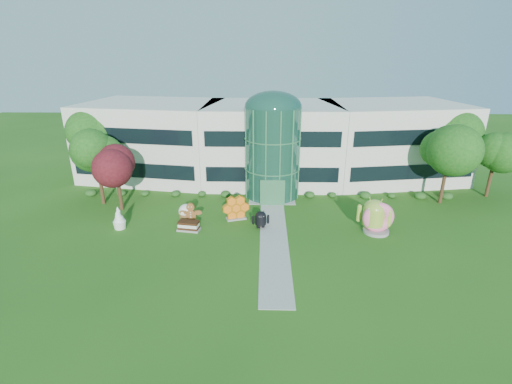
# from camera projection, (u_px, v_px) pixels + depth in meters

# --- Properties ---
(ground) EXTENTS (140.00, 140.00, 0.00)m
(ground) POSITION_uv_depth(u_px,v_px,m) (274.00, 247.00, 30.81)
(ground) COLOR #215114
(ground) RESTS_ON ground
(building) EXTENTS (46.00, 15.00, 9.30)m
(building) POSITION_uv_depth(u_px,v_px,m) (271.00, 142.00, 45.94)
(building) COLOR beige
(building) RESTS_ON ground
(atrium) EXTENTS (6.00, 6.00, 9.80)m
(atrium) POSITION_uv_depth(u_px,v_px,m) (272.00, 153.00, 40.25)
(atrium) COLOR #194738
(atrium) RESTS_ON ground
(walkway) EXTENTS (2.40, 20.00, 0.04)m
(walkway) POSITION_uv_depth(u_px,v_px,m) (274.00, 236.00, 32.67)
(walkway) COLOR #9E9E93
(walkway) RESTS_ON ground
(tree_red) EXTENTS (4.00, 4.00, 6.00)m
(tree_red) POSITION_uv_depth(u_px,v_px,m) (118.00, 182.00, 37.06)
(tree_red) COLOR #3F0C14
(tree_red) RESTS_ON ground
(trees_backdrop) EXTENTS (52.00, 8.00, 8.40)m
(trees_backdrop) POSITION_uv_depth(u_px,v_px,m) (272.00, 156.00, 41.44)
(trees_backdrop) COLOR #124812
(trees_backdrop) RESTS_ON ground
(android_green) EXTENTS (3.73, 3.20, 3.56)m
(android_green) POSITION_uv_depth(u_px,v_px,m) (374.00, 213.00, 32.88)
(android_green) COLOR #95B439
(android_green) RESTS_ON ground
(android_black) EXTENTS (1.82, 1.36, 1.90)m
(android_black) POSITION_uv_depth(u_px,v_px,m) (261.00, 218.00, 33.84)
(android_black) COLOR black
(android_black) RESTS_ON ground
(donut) EXTENTS (2.91, 1.50, 2.96)m
(donut) POSITION_uv_depth(u_px,v_px,m) (378.00, 217.00, 32.81)
(donut) COLOR #E95880
(donut) RESTS_ON ground
(gingerbread) EXTENTS (2.35, 0.99, 2.14)m
(gingerbread) POSITION_uv_depth(u_px,v_px,m) (191.00, 214.00, 34.55)
(gingerbread) COLOR brown
(gingerbread) RESTS_ON ground
(ice_cream_sandwich) EXTENTS (2.15, 1.32, 0.90)m
(ice_cream_sandwich) POSITION_uv_depth(u_px,v_px,m) (189.00, 226.00, 33.55)
(ice_cream_sandwich) COLOR black
(ice_cream_sandwich) RESTS_ON ground
(honeycomb) EXTENTS (2.93, 1.82, 2.17)m
(honeycomb) POSITION_uv_depth(u_px,v_px,m) (236.00, 209.00, 35.56)
(honeycomb) COLOR orange
(honeycomb) RESTS_ON ground
(froyo) EXTENTS (1.39, 1.39, 2.12)m
(froyo) POSITION_uv_depth(u_px,v_px,m) (119.00, 218.00, 33.69)
(froyo) COLOR white
(froyo) RESTS_ON ground
(cupcake) EXTENTS (1.79, 1.79, 1.76)m
(cupcake) POSITION_uv_depth(u_px,v_px,m) (186.00, 213.00, 35.14)
(cupcake) COLOR white
(cupcake) RESTS_ON ground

